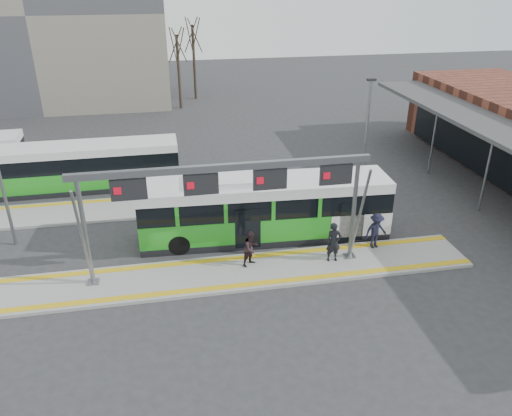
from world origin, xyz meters
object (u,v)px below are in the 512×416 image
Objects in this scene: passenger_a at (334,242)px; passenger_c at (376,231)px; gantry at (228,187)px; passenger_b at (251,248)px; hero_bus at (264,209)px.

passenger_a is 1.05× the size of passenger_c.
passenger_a is (4.92, -0.12, -3.17)m from gantry.
hero_bus is at bearing 33.45° from passenger_b.
gantry is at bearing 173.80° from passenger_c.
passenger_b is at bearing 12.40° from gantry.
gantry is 8.08m from passenger_c.
hero_bus reaches higher than passenger_c.
passenger_b is at bearing 175.59° from passenger_a.
passenger_a is 1.11× the size of passenger_b.
gantry reaches higher than hero_bus.
passenger_a is at bearing -173.58° from passenger_c.
hero_bus is at bearing 54.00° from gantry.
passenger_a is at bearing -47.05° from hero_bus.
passenger_c is (5.15, -2.40, -0.52)m from hero_bus.
hero_bus is at bearing 130.93° from passenger_a.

